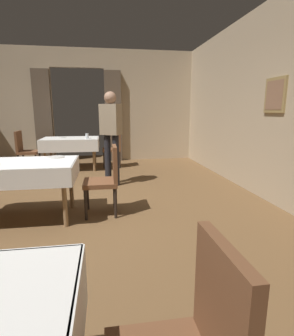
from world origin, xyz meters
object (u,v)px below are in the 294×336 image
chair_far_right (115,146)px  chair_far_left (25,149)px  plate_mid_a (56,157)px  plate_far_a (62,137)px  dining_table_mid (19,169)px  chair_mid_right (106,177)px  glass_far_b (87,136)px  person_waiter_by_doorway (111,131)px  dining_table_far (71,142)px

chair_far_right → chair_far_left: size_ratio=1.00×
plate_mid_a → plate_far_a: bearing=96.9°
dining_table_mid → plate_far_a: 3.22m
chair_far_right → plate_far_a: size_ratio=4.93×
chair_far_left → plate_mid_a: 2.99m
chair_mid_right → plate_mid_a: size_ratio=4.07×
dining_table_mid → glass_far_b: glass_far_b is taller
chair_mid_right → person_waiter_by_doorway: person_waiter_by_doorway is taller
plate_far_a → glass_far_b: bearing=-29.2°
chair_mid_right → plate_mid_a: (-0.68, 0.27, 0.24)m
plate_far_a → person_waiter_by_doorway: person_waiter_by_doorway is taller
plate_far_a → dining_table_far: bearing=-35.2°
plate_mid_a → glass_far_b: (0.27, 2.57, 0.05)m
chair_far_left → glass_far_b: chair_far_left is taller
chair_far_left → plate_far_a: (0.82, 0.18, 0.24)m
dining_table_far → chair_mid_right: bearing=-75.1°
chair_mid_right → plate_far_a: (-1.03, 3.19, 0.24)m
chair_far_right → plate_mid_a: 3.01m
person_waiter_by_doorway → dining_table_far: bearing=120.3°
chair_mid_right → chair_far_left: 3.53m
dining_table_mid → chair_far_left: bearing=104.2°
dining_table_far → chair_mid_right: (0.81, -3.03, -0.14)m
plate_mid_a → glass_far_b: 2.59m
chair_far_left → person_waiter_by_doorway: (1.96, -1.56, 0.51)m
chair_far_left → chair_mid_right: bearing=-58.4°
dining_table_far → glass_far_b: bearing=-25.4°
plate_mid_a → plate_far_a: size_ratio=1.21×
plate_mid_a → glass_far_b: glass_far_b is taller
person_waiter_by_doorway → chair_far_left: bearing=141.6°
chair_far_left → person_waiter_by_doorway: 2.56m
chair_mid_right → glass_far_b: (-0.41, 2.84, 0.29)m
person_waiter_by_doorway → plate_far_a: bearing=123.4°
plate_mid_a → plate_far_a: (-0.35, 2.92, 0.00)m
dining_table_mid → chair_far_right: 3.42m
dining_table_mid → dining_table_far: same height
chair_far_right → person_waiter_by_doorway: bearing=-94.1°
dining_table_far → chair_mid_right: size_ratio=1.41×
chair_mid_right → plate_far_a: size_ratio=4.93×
dining_table_mid → chair_mid_right: chair_mid_right is taller
dining_table_mid → chair_mid_right: bearing=1.4°
person_waiter_by_doorway → dining_table_mid: bearing=-128.9°
chair_far_left → plate_mid_a: (1.17, -2.74, 0.24)m
dining_table_mid → chair_mid_right: 1.09m
plate_far_a → dining_table_mid: bearing=-90.8°
chair_mid_right → chair_far_left: size_ratio=1.00×
chair_mid_right → chair_far_left: bearing=121.6°
glass_far_b → plate_far_a: bearing=150.8°
chair_mid_right → chair_far_left: (-1.85, 3.01, 0.00)m
dining_table_far → chair_far_left: bearing=-178.8°
dining_table_mid → person_waiter_by_doorway: (1.19, 1.48, 0.36)m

